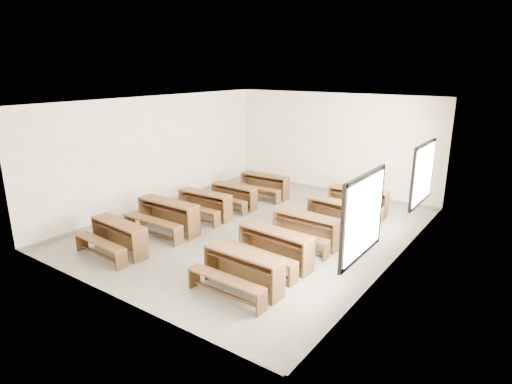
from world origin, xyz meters
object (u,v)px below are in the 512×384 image
Objects in this scene: desk_set_0 at (117,235)px; desk_set_7 at (305,228)px; desk_set_2 at (204,203)px; desk_set_3 at (233,195)px; desk_set_4 at (264,184)px; desk_set_8 at (337,213)px; desk_set_6 at (274,245)px; desk_set_9 at (357,200)px; desk_set_1 at (167,214)px; desk_set_5 at (241,269)px.

desk_set_7 is at bearing 45.23° from desk_set_0.
desk_set_2 is 1.00× the size of desk_set_7.
desk_set_7 reaches higher than desk_set_2.
desk_set_3 is 1.40m from desk_set_4.
desk_set_2 is 3.17m from desk_set_7.
desk_set_0 is at bearing -91.53° from desk_set_3.
desk_set_7 reaches higher than desk_set_8.
desk_set_6 is 1.04× the size of desk_set_8.
desk_set_0 is at bearing -127.18° from desk_set_9.
desk_set_1 is 1.31m from desk_set_2.
desk_set_0 is at bearing -173.55° from desk_set_5.
desk_set_2 is at bearing 94.06° from desk_set_0.
desk_set_8 is (3.09, -1.26, 0.00)m from desk_set_4.
desk_set_7 is 1.36m from desk_set_8.
desk_set_2 is 0.99× the size of desk_set_4.
desk_set_0 is at bearing -88.80° from desk_set_1.
desk_set_9 is (3.21, 1.50, 0.05)m from desk_set_3.
desk_set_3 is 0.85× the size of desk_set_6.
desk_set_7 is at bearing 93.15° from desk_set_6.
desk_set_6 is (3.06, -2.51, 0.06)m from desk_set_3.
desk_set_9 is (0.15, 4.01, -0.01)m from desk_set_6.
desk_set_6 is (3.15, 1.48, 0.02)m from desk_set_0.
desk_set_2 is (0.04, 1.31, -0.04)m from desk_set_1.
desk_set_4 is at bearing 121.95° from desk_set_5.
desk_set_3 is 3.95m from desk_set_6.
desk_set_1 is 1.08× the size of desk_set_7.
desk_set_0 is 6.41m from desk_set_9.
desk_set_4 reaches higher than desk_set_0.
desk_set_1 is 3.45m from desk_set_7.
desk_set_1 is 3.87m from desk_set_4.
desk_set_3 is at bearing 159.10° from desk_set_7.
desk_set_0 is 1.00× the size of desk_set_5.
desk_set_7 is (2.93, -2.61, 0.00)m from desk_set_4.
desk_set_6 is 4.02m from desk_set_9.
desk_set_2 is 4.24m from desk_set_9.
desk_set_4 is 0.95× the size of desk_set_9.
desk_set_4 reaches higher than desk_set_3.
desk_set_2 is at bearing -154.54° from desk_set_8.
desk_set_5 is at bearing -50.05° from desk_set_3.
desk_set_9 reaches higher than desk_set_4.
desk_set_3 is at bearing 144.46° from desk_set_6.
desk_set_6 is (3.15, -1.35, 0.03)m from desk_set_2.
desk_set_6 is 2.65m from desk_set_8.
desk_set_2 is 0.94× the size of desk_set_6.
desk_set_3 is 3.30m from desk_set_7.
desk_set_1 is at bearing -94.72° from desk_set_2.
desk_set_5 is 3.85m from desk_set_8.
desk_set_0 is 5.30m from desk_set_8.
desk_set_5 is at bearing -62.14° from desk_set_4.
desk_set_4 is 1.01× the size of desk_set_7.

